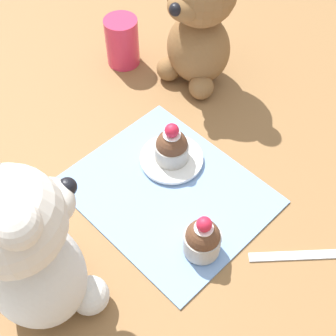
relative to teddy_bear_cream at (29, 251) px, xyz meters
name	(u,v)px	position (x,y,z in m)	size (l,w,h in m)	color
ground_plane	(168,193)	(0.01, -0.20, -0.11)	(4.00, 4.00, 0.00)	olive
knitted_placemat	(168,191)	(0.01, -0.20, -0.11)	(0.26, 0.21, 0.01)	#7A9ED1
teddy_bear_cream	(29,251)	(0.00, 0.00, 0.00)	(0.13, 0.13, 0.24)	silver
teddy_bear_tan	(199,22)	(0.14, -0.40, 0.00)	(0.11, 0.12, 0.22)	olive
cupcake_near_cream_bear	(202,238)	(-0.08, -0.17, -0.08)	(0.05, 0.05, 0.07)	#B2ADA3
saucer_plate	(172,158)	(0.04, -0.24, -0.10)	(0.09, 0.09, 0.01)	white
cupcake_near_tan_bear	(172,147)	(0.04, -0.24, -0.08)	(0.05, 0.05, 0.07)	#B2ADA3
juice_glass	(122,42)	(0.26, -0.34, -0.07)	(0.06, 0.06, 0.08)	#DB3356
teaspoon	(301,255)	(-0.18, -0.25, -0.11)	(0.13, 0.01, 0.01)	silver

